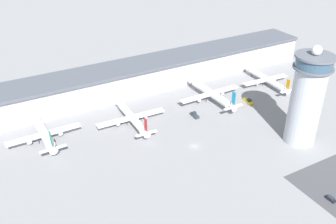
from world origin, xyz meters
name	(u,v)px	position (x,y,z in m)	size (l,w,h in m)	color
ground_plane	(195,146)	(0.00, 0.00, 0.00)	(1000.00, 1000.00, 0.00)	gray
terminal_building	(133,78)	(0.00, 70.00, 8.78)	(250.61, 25.00, 17.36)	#B2B2B7
control_tower	(307,98)	(48.01, -20.90, 23.48)	(18.00, 18.00, 49.56)	#ADB2BC
airplane_gate_alpha	(44,134)	(-62.20, 39.51, 4.54)	(36.53, 32.97, 14.19)	silver
airplane_gate_bravo	(132,117)	(-17.79, 33.79, 4.00)	(38.16, 38.34, 12.60)	white
airplane_gate_charlie	(211,93)	(33.95, 34.91, 4.85)	(40.47, 42.47, 14.35)	silver
airplane_gate_delta	(267,80)	(77.47, 35.07, 3.93)	(33.56, 40.33, 11.84)	white
service_truck_catering	(195,115)	(15.50, 24.00, 0.87)	(2.57, 6.45, 2.53)	black
service_truck_fuel	(248,101)	(51.98, 22.21, 0.87)	(3.63, 8.06, 2.53)	black
car_white_wagon	(331,199)	(27.16, -58.03, 0.60)	(1.88, 4.13, 1.55)	black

